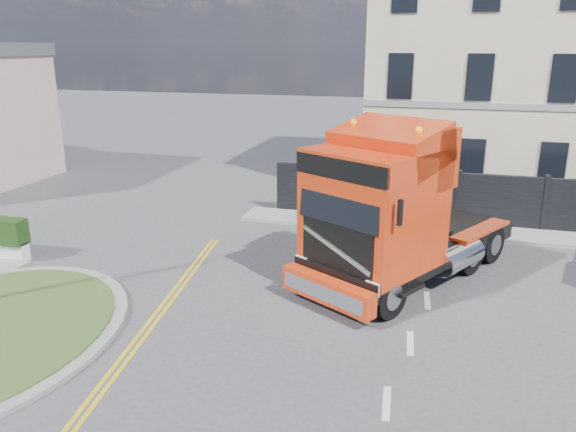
% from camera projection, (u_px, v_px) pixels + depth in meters
% --- Properties ---
extents(ground, '(120.00, 120.00, 0.00)m').
position_uv_depth(ground, '(291.00, 319.00, 13.96)').
color(ground, '#424244').
rests_on(ground, ground).
extents(hoarding_fence, '(18.80, 0.25, 2.00)m').
position_uv_depth(hoarding_fence, '(531.00, 204.00, 20.28)').
color(hoarding_fence, black).
rests_on(hoarding_fence, ground).
extents(georgian_building, '(12.30, 10.30, 12.80)m').
position_uv_depth(georgian_building, '(510.00, 61.00, 25.91)').
color(georgian_building, beige).
rests_on(georgian_building, ground).
extents(pavement_far, '(20.00, 1.60, 0.12)m').
position_uv_depth(pavement_far, '(514.00, 235.00, 19.87)').
color(pavement_far, gray).
rests_on(pavement_far, ground).
extents(truck, '(6.20, 7.94, 4.52)m').
position_uv_depth(truck, '(389.00, 216.00, 15.38)').
color(truck, black).
rests_on(truck, ground).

